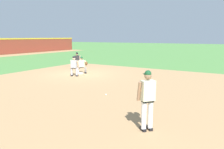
{
  "coord_description": "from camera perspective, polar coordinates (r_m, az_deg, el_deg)",
  "views": [
    {
      "loc": [
        -12.89,
        -10.6,
        2.82
      ],
      "look_at": [
        -4.89,
        -5.81,
        1.2
      ],
      "focal_mm": 35.0,
      "sensor_mm": 36.0,
      "label": 1
    }
  ],
  "objects": [
    {
      "name": "infield_dirt_patch",
      "position": [
        11.74,
        -3.45,
        -4.05
      ],
      "size": [
        18.0,
        18.0,
        0.01
      ],
      "primitive_type": "cube",
      "color": "tan",
      "rests_on": "ground"
    },
    {
      "name": "first_baseman",
      "position": [
        16.9,
        -7.86,
        2.66
      ],
      "size": [
        0.71,
        1.09,
        1.34
      ],
      "color": "black",
      "rests_on": "ground"
    },
    {
      "name": "first_base_bag",
      "position": [
        16.92,
        -8.38,
        0.3
      ],
      "size": [
        0.38,
        0.38,
        0.09
      ],
      "primitive_type": "cube",
      "color": "white",
      "rests_on": "ground"
    },
    {
      "name": "ground_plane",
      "position": [
        16.93,
        -8.38,
        0.15
      ],
      "size": [
        160.0,
        160.0,
        0.0
      ],
      "primitive_type": "plane",
      "color": "#518942"
    },
    {
      "name": "baserunner",
      "position": [
        15.9,
        -9.88,
        2.37
      ],
      "size": [
        0.55,
        0.66,
        1.46
      ],
      "color": "black",
      "rests_on": "ground"
    },
    {
      "name": "umpire",
      "position": [
        19.78,
        -9.11,
        3.84
      ],
      "size": [
        0.68,
        0.66,
        1.46
      ],
      "color": "black",
      "rests_on": "ground"
    },
    {
      "name": "pitcher",
      "position": [
        6.62,
        9.25,
        -5.74
      ],
      "size": [
        0.85,
        0.54,
        1.86
      ],
      "color": "black",
      "rests_on": "ground"
    },
    {
      "name": "baseball",
      "position": [
        10.67,
        -1.59,
        -5.28
      ],
      "size": [
        0.07,
        0.07,
        0.07
      ],
      "primitive_type": "sphere",
      "color": "white",
      "rests_on": "ground"
    }
  ]
}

